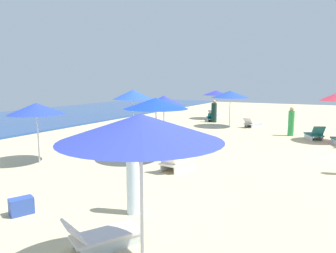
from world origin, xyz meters
The scene contains 21 objects.
umbrella_0 centered at (-1.04, 9.38, 2.10)m, with size 1.87×1.87×2.35m.
lounge_chair_0_0 centered at (-1.76, 10.00, 0.23)m, with size 1.60×1.23×0.65m.
umbrella_1 centered at (-3.89, 8.19, 2.19)m, with size 2.46×2.46×2.41m.
lounge_chair_1_0 centered at (-4.79, 6.89, 0.28)m, with size 1.57×0.85×0.79m.
umbrella_2 centered at (10.02, 10.61, 2.08)m, with size 2.07×2.07×2.27m.
lounge_chair_2_0 centered at (8.52, 10.48, 0.24)m, with size 1.61×1.14×0.66m.
lounge_chair_2_1 centered at (11.32, 11.14, 0.25)m, with size 1.52×0.74×0.62m.
umbrella_3 centered at (-10.56, 4.63, 2.38)m, with size 2.39×2.39×2.58m.
lounge_chair_3_0 centered at (-10.07, 5.83, 0.24)m, with size 1.48×1.18×0.63m.
umbrella_4 centered at (0.79, 12.35, 2.26)m, with size 2.31×2.31×2.53m.
lounge_chair_4_0 centered at (1.66, 12.79, 0.24)m, with size 1.59×1.22×0.71m.
umbrella_5 centered at (6.20, 8.32, 2.16)m, with size 2.47×2.47×2.39m.
lounge_chair_5_0 centered at (6.70, 6.92, 0.25)m, with size 1.63×1.08×0.67m.
lounge_chair_6_0 centered at (3.62, 3.01, 0.28)m, with size 1.41×1.10×0.78m.
umbrella_7 centered at (-6.26, 11.87, 2.02)m, with size 2.05×2.05×2.24m.
beachgoer_0 centered at (4.34, 4.27, 0.76)m, with size 0.40×0.40×1.61m.
beachgoer_1 centered at (7.93, 10.02, 0.75)m, with size 0.53×0.53×1.63m.
beachgoer_3 centered at (-8.49, 6.18, 0.81)m, with size 0.36×0.36×1.69m.
beach_ball_0 centered at (-2.57, 12.77, 0.19)m, with size 0.39×0.39×0.39m, color #2694DA.
beach_ball_1 centered at (-0.98, 13.26, 0.15)m, with size 0.31×0.31×0.31m, color yellow.
cooler_box_2 centered at (-9.73, 8.42, 0.19)m, with size 0.51×0.30×0.38m, color #304DA5.
Camera 1 is at (-14.37, 2.20, 3.05)m, focal length 34.19 mm.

